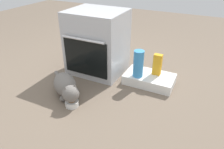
{
  "coord_description": "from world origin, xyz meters",
  "views": [
    {
      "loc": [
        1.12,
        -1.59,
        1.26
      ],
      "look_at": [
        0.33,
        0.0,
        0.25
      ],
      "focal_mm": 33.39,
      "sensor_mm": 36.0,
      "label": 1
    }
  ],
  "objects_px": {
    "oven": "(97,42)",
    "juice_carton": "(157,65)",
    "water_bottle": "(138,64)",
    "cat": "(66,86)",
    "pantry_cabinet": "(149,79)",
    "food_bowl": "(72,103)"
  },
  "relations": [
    {
      "from": "oven",
      "to": "pantry_cabinet",
      "type": "distance_m",
      "value": 0.74
    },
    {
      "from": "juice_carton",
      "to": "food_bowl",
      "type": "bearing_deg",
      "value": -127.62
    },
    {
      "from": "juice_carton",
      "to": "pantry_cabinet",
      "type": "bearing_deg",
      "value": -141.31
    },
    {
      "from": "cat",
      "to": "water_bottle",
      "type": "xyz_separation_m",
      "value": [
        0.57,
        0.54,
        0.13
      ]
    },
    {
      "from": "oven",
      "to": "food_bowl",
      "type": "distance_m",
      "value": 0.83
    },
    {
      "from": "water_bottle",
      "to": "juice_carton",
      "type": "height_order",
      "value": "water_bottle"
    },
    {
      "from": "juice_carton",
      "to": "oven",
      "type": "bearing_deg",
      "value": -177.56
    },
    {
      "from": "oven",
      "to": "cat",
      "type": "relative_size",
      "value": 1.22
    },
    {
      "from": "food_bowl",
      "to": "juice_carton",
      "type": "bearing_deg",
      "value": 52.38
    },
    {
      "from": "oven",
      "to": "pantry_cabinet",
      "type": "xyz_separation_m",
      "value": [
        0.67,
        -0.02,
        -0.32
      ]
    },
    {
      "from": "pantry_cabinet",
      "to": "food_bowl",
      "type": "distance_m",
      "value": 0.91
    },
    {
      "from": "food_bowl",
      "to": "juice_carton",
      "type": "relative_size",
      "value": 0.54
    },
    {
      "from": "oven",
      "to": "cat",
      "type": "bearing_deg",
      "value": -90.56
    },
    {
      "from": "cat",
      "to": "water_bottle",
      "type": "relative_size",
      "value": 2.03
    },
    {
      "from": "oven",
      "to": "juice_carton",
      "type": "height_order",
      "value": "oven"
    },
    {
      "from": "water_bottle",
      "to": "juice_carton",
      "type": "bearing_deg",
      "value": 36.55
    },
    {
      "from": "pantry_cabinet",
      "to": "juice_carton",
      "type": "distance_m",
      "value": 0.19
    },
    {
      "from": "food_bowl",
      "to": "pantry_cabinet",
      "type": "bearing_deg",
      "value": 53.55
    },
    {
      "from": "oven",
      "to": "food_bowl",
      "type": "height_order",
      "value": "oven"
    },
    {
      "from": "cat",
      "to": "water_bottle",
      "type": "bearing_deg",
      "value": 81.3
    },
    {
      "from": "pantry_cabinet",
      "to": "food_bowl",
      "type": "height_order",
      "value": "pantry_cabinet"
    },
    {
      "from": "cat",
      "to": "juice_carton",
      "type": "relative_size",
      "value": 2.54
    }
  ]
}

